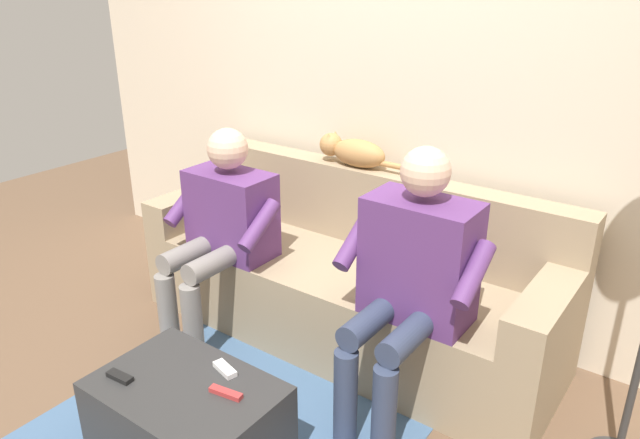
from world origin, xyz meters
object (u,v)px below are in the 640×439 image
Objects in this scene: coffee_table at (188,422)px; person_right_seated at (222,223)px; remote_white at (225,369)px; person_left_seated at (412,272)px; remote_red at (226,393)px; remote_black at (120,377)px; cat_on_backrest at (353,151)px; couch at (348,282)px.

coffee_table is 1.05m from person_right_seated.
coffee_table is 0.25m from remote_white.
remote_red is at bearing 63.08° from person_left_seated.
person_right_seated is 0.99m from remote_black.
person_left_seated reaches higher than cat_on_backrest.
cat_on_backrest is 4.05× the size of remote_red.
coffee_table is 0.26m from remote_red.
remote_black is at bearing 27.42° from coffee_table.
coffee_table is at bearing 55.42° from person_left_seated.
remote_black is (0.23, 1.26, 0.06)m from couch.
person_left_seated is 0.88m from remote_red.
person_right_seated reaches higher than couch.
remote_black is at bearing 86.93° from cat_on_backrest.
coffee_table is 1.59m from cat_on_backrest.
coffee_table is 1.30× the size of cat_on_backrest.
remote_black reaches higher than coffee_table.
remote_white reaches higher than coffee_table.
remote_red is at bearing 103.50° from cat_on_backrest.
person_left_seated is at bearing 146.86° from couch.
person_right_seated is 1.05m from remote_red.
couch is 1.10m from remote_red.
remote_red reaches higher than coffee_table.
remote_black is (0.77, 0.90, -0.31)m from person_left_seated.
cat_on_backrest is 1.38m from remote_white.
remote_white is (0.48, 0.63, -0.31)m from person_left_seated.
person_left_seated is 10.39× the size of remote_black.
coffee_table is at bearing 8.11° from remote_red.
remote_white is at bearing 52.92° from person_left_seated.
person_left_seated is at bearing 44.85° from remote_black.
remote_red is at bearing -162.69° from coffee_table.
remote_white is (-0.06, 0.98, 0.06)m from couch.
person_right_seated reaches higher than remote_black.
person_right_seated is at bearing 104.30° from remote_black.
coffee_table is 0.60× the size of person_left_seated.
cat_on_backrest is at bearing -85.69° from remote_red.
person_right_seated is at bearing -55.17° from coffee_table.
remote_white is at bearing 99.94° from cat_on_backrest.
person_left_seated reaches higher than remote_black.
cat_on_backrest is 1.61m from remote_black.
person_right_seated is at bearing 149.35° from remote_white.
remote_white is (-0.30, -0.27, 0.00)m from remote_black.
remote_black is at bearing 108.94° from person_right_seated.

